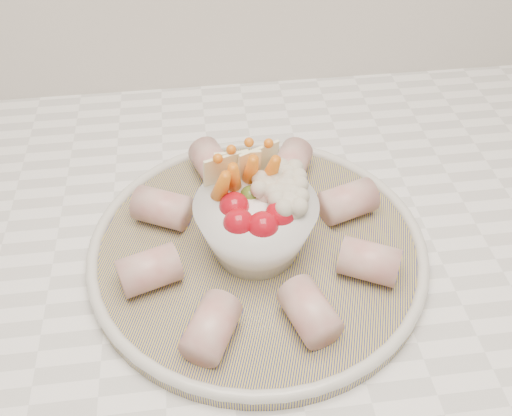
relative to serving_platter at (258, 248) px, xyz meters
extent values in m
cube|color=white|center=(-0.15, 0.03, -0.03)|extent=(2.04, 0.62, 0.04)
cylinder|color=navy|center=(0.00, 0.00, 0.00)|extent=(0.43, 0.43, 0.01)
torus|color=silver|center=(0.00, 0.00, 0.00)|extent=(0.34, 0.34, 0.01)
sphere|color=#AC0B18|center=(-0.02, -0.03, 0.07)|extent=(0.03, 0.03, 0.03)
sphere|color=#AC0B18|center=(0.00, -0.03, 0.07)|extent=(0.03, 0.03, 0.03)
sphere|color=#AC0B18|center=(0.02, -0.02, 0.07)|extent=(0.03, 0.03, 0.03)
sphere|color=#AC0B18|center=(-0.02, 0.00, 0.07)|extent=(0.03, 0.03, 0.03)
sphere|color=#4D6F25|center=(-0.01, 0.01, 0.06)|extent=(0.02, 0.02, 0.02)
cone|color=orange|center=(-0.02, 0.02, 0.08)|extent=(0.02, 0.04, 0.07)
cone|color=orange|center=(0.00, 0.03, 0.08)|extent=(0.02, 0.04, 0.07)
cone|color=orange|center=(0.02, 0.03, 0.08)|extent=(0.03, 0.05, 0.07)
cone|color=orange|center=(-0.03, 0.01, 0.08)|extent=(0.04, 0.05, 0.07)
sphere|color=beige|center=(0.03, 0.01, 0.07)|extent=(0.03, 0.03, 0.03)
sphere|color=beige|center=(0.03, -0.01, 0.07)|extent=(0.03, 0.03, 0.03)
sphere|color=beige|center=(0.03, 0.02, 0.07)|extent=(0.03, 0.03, 0.03)
sphere|color=beige|center=(0.01, 0.01, 0.07)|extent=(0.03, 0.03, 0.03)
cube|color=#F4F0BD|center=(-0.01, 0.04, 0.08)|extent=(0.04, 0.01, 0.05)
cube|color=#F4F0BD|center=(0.00, 0.04, 0.08)|extent=(0.05, 0.03, 0.05)
cube|color=#F4F0BD|center=(-0.03, 0.03, 0.08)|extent=(0.05, 0.02, 0.05)
cylinder|color=#B35651|center=(0.10, 0.03, 0.02)|extent=(0.06, 0.05, 0.04)
cylinder|color=#B35651|center=(0.05, 0.10, 0.02)|extent=(0.06, 0.07, 0.04)
cylinder|color=#B35651|center=(-0.04, 0.11, 0.02)|extent=(0.05, 0.06, 0.04)
cylinder|color=#B35651|center=(-0.09, 0.05, 0.02)|extent=(0.07, 0.06, 0.04)
cylinder|color=#B35651|center=(-0.11, -0.04, 0.02)|extent=(0.06, 0.05, 0.04)
cylinder|color=#B35651|center=(-0.05, -0.11, 0.02)|extent=(0.06, 0.07, 0.04)
cylinder|color=#B35651|center=(0.03, -0.10, 0.02)|extent=(0.05, 0.06, 0.04)
cylinder|color=#B35651|center=(0.10, -0.05, 0.02)|extent=(0.07, 0.06, 0.04)
camera|label=1|loc=(-0.05, -0.39, 0.44)|focal=40.00mm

